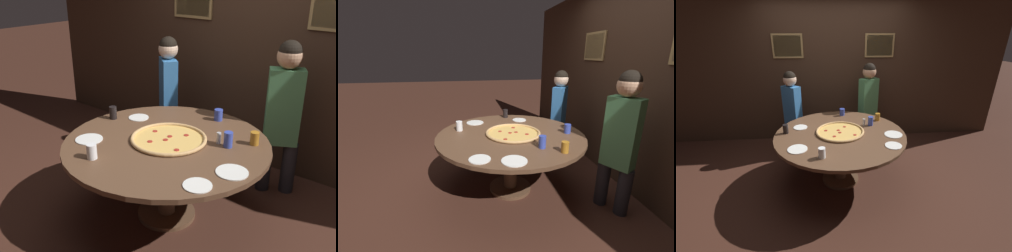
% 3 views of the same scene
% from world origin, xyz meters
% --- Properties ---
extents(ground_plane, '(24.00, 24.00, 0.00)m').
position_xyz_m(ground_plane, '(0.00, 0.00, 0.00)').
color(ground_plane, '#422319').
extents(back_wall, '(6.40, 0.08, 2.60)m').
position_xyz_m(back_wall, '(0.00, 1.47, 1.30)').
color(back_wall, '#3D281C').
rests_on(back_wall, ground_plane).
extents(dining_table, '(1.73, 1.73, 0.74)m').
position_xyz_m(dining_table, '(0.00, 0.00, 0.62)').
color(dining_table, brown).
rests_on(dining_table, ground_plane).
extents(giant_pizza, '(0.65, 0.65, 0.03)m').
position_xyz_m(giant_pizza, '(-0.00, 0.03, 0.75)').
color(giant_pizza, '#EAB75B').
rests_on(giant_pizza, dining_table).
extents(drink_cup_far_left, '(0.08, 0.08, 0.11)m').
position_xyz_m(drink_cup_far_left, '(0.08, 0.68, 0.79)').
color(drink_cup_far_left, '#384CB7').
rests_on(drink_cup_far_left, dining_table).
extents(drink_cup_centre_back, '(0.07, 0.07, 0.11)m').
position_xyz_m(drink_cup_centre_back, '(0.60, 0.42, 0.80)').
color(drink_cup_centre_back, '#BC7A23').
rests_on(drink_cup_centre_back, dining_table).
extents(drink_cup_near_right, '(0.07, 0.07, 0.12)m').
position_xyz_m(drink_cup_near_right, '(-0.72, 0.06, 0.80)').
color(drink_cup_near_right, black).
rests_on(drink_cup_near_right, dining_table).
extents(drink_cup_near_left, '(0.07, 0.07, 0.13)m').
position_xyz_m(drink_cup_near_left, '(0.45, 0.24, 0.81)').
color(drink_cup_near_left, '#384CB7').
rests_on(drink_cup_near_left, dining_table).
extents(drink_cup_far_right, '(0.08, 0.08, 0.12)m').
position_xyz_m(drink_cup_far_right, '(-0.24, -0.60, 0.80)').
color(drink_cup_far_right, white).
rests_on(drink_cup_far_right, dining_table).
extents(white_plate_beside_cup, '(0.23, 0.23, 0.01)m').
position_xyz_m(white_plate_beside_cup, '(-0.52, -0.39, 0.74)').
color(white_plate_beside_cup, white).
rests_on(white_plate_beside_cup, dining_table).
extents(white_plate_left_side, '(0.23, 0.23, 0.01)m').
position_xyz_m(white_plate_left_side, '(0.69, -0.10, 0.74)').
color(white_plate_left_side, white).
rests_on(white_plate_left_side, dining_table).
extents(white_plate_far_back, '(0.20, 0.20, 0.01)m').
position_xyz_m(white_plate_far_back, '(0.61, -0.40, 0.74)').
color(white_plate_far_back, white).
rests_on(white_plate_far_back, dining_table).
extents(white_plate_right_side, '(0.19, 0.19, 0.01)m').
position_xyz_m(white_plate_right_side, '(-0.55, 0.23, 0.74)').
color(white_plate_right_side, white).
rests_on(white_plate_right_side, dining_table).
extents(condiment_shaker, '(0.04, 0.04, 0.10)m').
position_xyz_m(condiment_shaker, '(0.36, 0.25, 0.79)').
color(condiment_shaker, silver).
rests_on(condiment_shaker, dining_table).
extents(diner_far_right, '(0.35, 0.32, 1.41)m').
position_xyz_m(diner_far_right, '(-0.74, 0.91, 0.80)').
color(diner_far_right, '#232328').
rests_on(diner_far_right, ground_plane).
extents(diner_centre_back, '(0.39, 0.30, 1.51)m').
position_xyz_m(diner_centre_back, '(0.56, 1.03, 0.85)').
color(diner_centre_back, '#232328').
rests_on(diner_centre_back, ground_plane).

